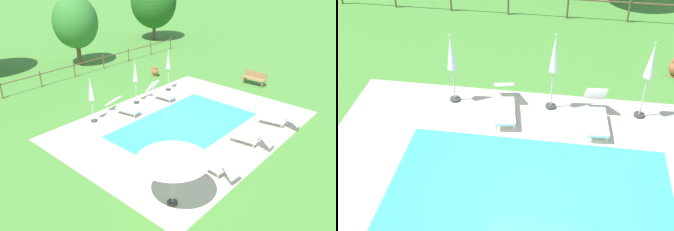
{
  "view_description": "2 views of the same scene",
  "coord_description": "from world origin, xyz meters",
  "views": [
    {
      "loc": [
        -11.45,
        -9.0,
        7.61
      ],
      "look_at": [
        -0.67,
        0.5,
        0.6
      ],
      "focal_mm": 35.5,
      "sensor_mm": 36.0,
      "label": 1
    },
    {
      "loc": [
        0.52,
        -7.31,
        8.24
      ],
      "look_at": [
        -0.86,
        2.04,
        0.85
      ],
      "focal_mm": 47.37,
      "sensor_mm": 36.0,
      "label": 2
    }
  ],
  "objects": [
    {
      "name": "terracotta_urn_near_fence",
      "position": [
        4.32,
        6.1,
        0.35
      ],
      "size": [
        0.47,
        0.47,
        0.64
      ],
      "color": "#A85B38",
      "rests_on": "ground"
    },
    {
      "name": "sun_lounger_south_mid",
      "position": [
        -2.37,
        -3.45,
        0.39
      ],
      "size": [
        0.8,
        1.94,
        0.96
      ],
      "color": "white",
      "rests_on": "ground"
    },
    {
      "name": "sun_lounger_north_end",
      "position": [
        2.93,
        -3.47,
        0.38
      ],
      "size": [
        0.94,
        2.04,
        0.88
      ],
      "color": "white",
      "rests_on": "ground"
    },
    {
      "name": "patio_umbrella_closed_row_west",
      "position": [
        -2.72,
        3.66,
        1.57
      ],
      "size": [
        0.32,
        0.32,
        2.31
      ],
      "color": "#383838",
      "rests_on": "ground"
    },
    {
      "name": "patio_umbrella_closed_row_mid_east",
      "position": [
        0.29,
        3.72,
        1.71
      ],
      "size": [
        0.32,
        0.32,
        2.53
      ],
      "color": "#383838",
      "rests_on": "ground"
    },
    {
      "name": "pool_deck_paving",
      "position": [
        0.0,
        0.0,
        0.0
      ],
      "size": [
        11.63,
        8.83,
        0.01
      ],
      "primitive_type": "cube",
      "color": "beige",
      "rests_on": "ground"
    },
    {
      "name": "sun_lounger_north_far",
      "position": [
        -1.08,
        3.22,
        0.37
      ],
      "size": [
        0.93,
        2.06,
        0.85
      ],
      "color": "white",
      "rests_on": "ground"
    },
    {
      "name": "patio_umbrella_open_foreground",
      "position": [
        -4.76,
        -3.3,
        1.97
      ],
      "size": [
        2.4,
        2.4,
        2.23
      ],
      "color": "#383838",
      "rests_on": "ground"
    },
    {
      "name": "perimeter_fence",
      "position": [
        0.54,
        10.05,
        0.67
      ],
      "size": [
        19.97,
        0.08,
        1.05
      ],
      "color": "brown",
      "rests_on": "ground"
    },
    {
      "name": "swimming_pool_water",
      "position": [
        0.0,
        0.0,
        0.01
      ],
      "size": [
        7.03,
        4.23,
        0.01
      ],
      "primitive_type": "cube",
      "color": "#38C6D1",
      "rests_on": "ground"
    },
    {
      "name": "sun_lounger_north_near_steps",
      "position": [
        1.63,
        3.08,
        0.4
      ],
      "size": [
        0.73,
        1.88,
        1.0
      ],
      "color": "white",
      "rests_on": "ground"
    },
    {
      "name": "tree_far_west",
      "position": [
        12.17,
        13.62,
        3.56
      ],
      "size": [
        4.3,
        4.3,
        6.01
      ],
      "color": "brown",
      "rests_on": "ground"
    },
    {
      "name": "pool_coping_rim",
      "position": [
        0.0,
        0.0,
        0.01
      ],
      "size": [
        7.51,
        4.71,
        0.01
      ],
      "color": "beige",
      "rests_on": "ground"
    },
    {
      "name": "wooden_bench_lawn_side",
      "position": [
        7.33,
        0.16,
        0.47
      ],
      "size": [
        0.48,
        1.51,
        0.87
      ],
      "color": "#937047",
      "rests_on": "ground"
    },
    {
      "name": "patio_umbrella_closed_row_mid_west",
      "position": [
        2.95,
        3.67,
        1.74
      ],
      "size": [
        0.32,
        0.32,
        2.51
      ],
      "color": "#383838",
      "rests_on": "ground"
    },
    {
      "name": "ground_plane",
      "position": [
        0.0,
        0.0,
        0.0
      ],
      "size": [
        160.0,
        160.0,
        0.0
      ],
      "primitive_type": "plane",
      "color": "#478433"
    },
    {
      "name": "sun_lounger_north_mid",
      "position": [
        0.42,
        -3.34,
        0.38
      ],
      "size": [
        0.84,
        2.01,
        0.9
      ],
      "color": "white",
      "rests_on": "ground"
    },
    {
      "name": "tree_centre",
      "position": [
        2.43,
        12.12,
        3.18
      ],
      "size": [
        3.23,
        3.23,
        5.06
      ],
      "color": "brown",
      "rests_on": "ground"
    }
  ]
}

